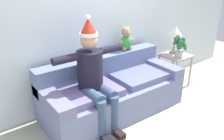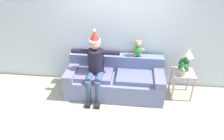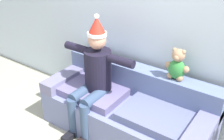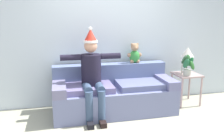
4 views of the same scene
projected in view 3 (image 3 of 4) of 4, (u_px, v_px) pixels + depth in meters
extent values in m
cube|color=silver|center=(152.00, 23.00, 3.29)|extent=(7.00, 0.10, 2.70)
cube|color=slate|center=(125.00, 118.00, 3.41)|extent=(2.13, 0.88, 0.46)
cube|color=slate|center=(139.00, 80.00, 3.44)|extent=(2.13, 0.24, 0.37)
cube|color=slate|center=(69.00, 77.00, 3.75)|extent=(0.22, 0.88, 0.15)
cube|color=slate|center=(203.00, 129.00, 2.78)|extent=(0.22, 0.88, 0.15)
cube|color=slate|center=(93.00, 90.00, 3.49)|extent=(0.85, 0.62, 0.10)
cube|color=slate|center=(159.00, 117.00, 3.00)|extent=(0.85, 0.62, 0.10)
cylinder|color=black|center=(98.00, 70.00, 3.33)|extent=(0.34, 0.34, 0.52)
sphere|color=tan|center=(97.00, 40.00, 3.14)|extent=(0.22, 0.22, 0.22)
cylinder|color=white|center=(97.00, 34.00, 3.10)|extent=(0.23, 0.23, 0.04)
cone|color=red|center=(97.00, 25.00, 3.05)|extent=(0.21, 0.21, 0.20)
sphere|color=white|center=(97.00, 16.00, 3.00)|extent=(0.06, 0.06, 0.06)
cylinder|color=#384C6B|center=(83.00, 92.00, 3.35)|extent=(0.14, 0.40, 0.14)
cylinder|color=#384C6B|center=(73.00, 118.00, 3.34)|extent=(0.13, 0.13, 0.56)
cube|color=black|center=(70.00, 136.00, 3.40)|extent=(0.10, 0.24, 0.08)
cylinder|color=#384C6B|center=(95.00, 97.00, 3.25)|extent=(0.14, 0.40, 0.14)
cylinder|color=#384C6B|center=(85.00, 124.00, 3.24)|extent=(0.13, 0.13, 0.56)
cylinder|color=black|center=(77.00, 48.00, 3.40)|extent=(0.34, 0.10, 0.10)
cylinder|color=black|center=(121.00, 61.00, 3.05)|extent=(0.34, 0.10, 0.10)
ellipsoid|color=#318439|center=(177.00, 69.00, 3.06)|extent=(0.20, 0.16, 0.24)
sphere|color=#A37F5D|center=(179.00, 55.00, 2.97)|extent=(0.15, 0.15, 0.15)
sphere|color=#A37F5D|center=(176.00, 58.00, 2.93)|extent=(0.07, 0.07, 0.07)
sphere|color=#A37F5D|center=(175.00, 50.00, 2.97)|extent=(0.05, 0.05, 0.05)
sphere|color=#A37F5D|center=(184.00, 52.00, 2.92)|extent=(0.05, 0.05, 0.05)
sphere|color=#A37F5D|center=(168.00, 65.00, 3.10)|extent=(0.08, 0.08, 0.08)
sphere|color=#A37F5D|center=(170.00, 75.00, 3.11)|extent=(0.08, 0.08, 0.08)
sphere|color=#A37F5D|center=(186.00, 70.00, 2.99)|extent=(0.08, 0.08, 0.08)
sphere|color=#A37F5D|center=(180.00, 78.00, 3.04)|extent=(0.08, 0.08, 0.08)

